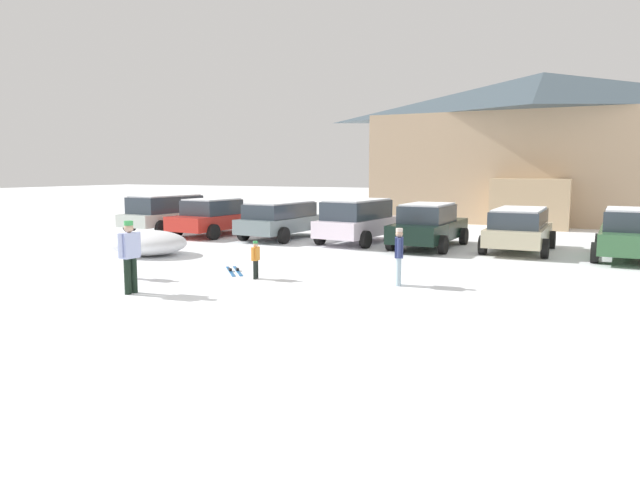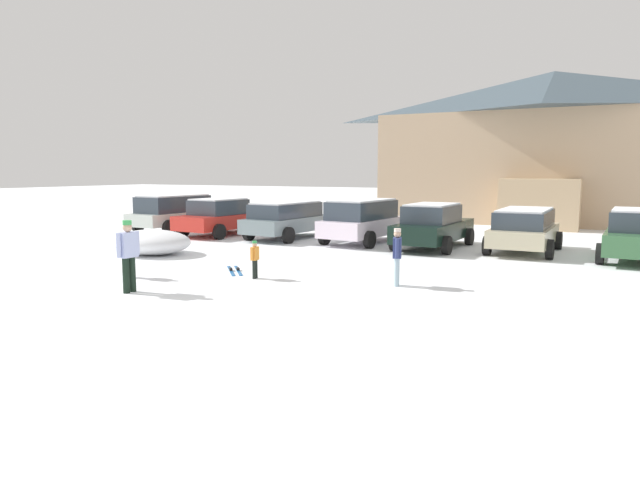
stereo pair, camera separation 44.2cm
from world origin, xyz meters
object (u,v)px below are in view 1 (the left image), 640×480
at_px(ski_lodge, 540,147).
at_px(parked_green_coupe, 630,234).
at_px(parked_black_sedan, 429,225).
at_px(skier_child_in_purple_jacket, 127,253).
at_px(skier_child_in_orange_jacket, 256,258).
at_px(parked_white_suv, 358,220).
at_px(parked_red_sedan, 214,217).
at_px(pair_of_skis, 234,271).
at_px(parked_beige_suv, 519,228).
at_px(skier_teen_in_navy_coat, 399,253).
at_px(plowed_snow_pile, 147,243).
at_px(parked_grey_wagon, 281,219).
at_px(skier_adult_in_blue_parka, 130,253).
at_px(parked_silver_wagon, 167,212).

relative_size(ski_lodge, parked_green_coupe, 3.99).
xyz_separation_m(ski_lodge, parked_black_sedan, (-2.49, -13.71, -3.29)).
distance_m(skier_child_in_purple_jacket, skier_child_in_orange_jacket, 3.34).
relative_size(parked_black_sedan, skier_child_in_orange_jacket, 4.67).
relative_size(ski_lodge, parked_white_suv, 4.25).
distance_m(parked_red_sedan, skier_child_in_purple_jacket, 9.93).
bearing_deg(pair_of_skis, parked_beige_suv, 48.94).
xyz_separation_m(ski_lodge, skier_teen_in_navy_coat, (-1.32, -20.77, -3.32)).
bearing_deg(skier_child_in_orange_jacket, plowed_snow_pile, 159.80).
relative_size(parked_grey_wagon, skier_adult_in_blue_parka, 2.60).
distance_m(parked_red_sedan, parked_beige_suv, 12.47).
xyz_separation_m(ski_lodge, pair_of_skis, (-6.05, -20.91, -4.09)).
bearing_deg(parked_red_sedan, skier_child_in_purple_jacket, -66.68).
bearing_deg(parked_silver_wagon, ski_lodge, 41.52).
height_order(parked_black_sedan, plowed_snow_pile, parked_black_sedan).
xyz_separation_m(ski_lodge, skier_child_in_orange_jacket, (-4.92, -21.57, -3.55)).
height_order(ski_lodge, parked_red_sedan, ski_lodge).
bearing_deg(parked_white_suv, parked_red_sedan, -177.09).
distance_m(parked_white_suv, plowed_snow_pile, 7.90).
bearing_deg(parked_beige_suv, parked_silver_wagon, 179.95).
bearing_deg(parked_grey_wagon, parked_black_sedan, -0.46).
bearing_deg(parked_green_coupe, skier_child_in_orange_jacket, -138.17).
height_order(parked_black_sedan, skier_child_in_orange_jacket, parked_black_sedan).
distance_m(skier_child_in_purple_jacket, skier_teen_in_navy_coat, 6.98).
xyz_separation_m(parked_red_sedan, pair_of_skis, (5.82, -7.05, -0.79)).
bearing_deg(parked_green_coupe, skier_child_in_purple_jacket, -141.87).
xyz_separation_m(parked_white_suv, plowed_snow_pile, (-5.10, -6.01, -0.50)).
relative_size(parked_grey_wagon, skier_child_in_orange_jacket, 4.39).
relative_size(ski_lodge, parked_grey_wagon, 4.13).
bearing_deg(plowed_snow_pile, parked_green_coupe, 22.31).
height_order(parked_silver_wagon, parked_white_suv, parked_white_suv).
bearing_deg(skier_adult_in_blue_parka, skier_teen_in_navy_coat, 34.42).
bearing_deg(skier_child_in_purple_jacket, skier_teen_in_navy_coat, 18.44).
xyz_separation_m(skier_child_in_orange_jacket, pair_of_skis, (-1.13, 0.66, -0.54)).
xyz_separation_m(skier_child_in_purple_jacket, pair_of_skis, (1.90, 2.06, -0.64)).
distance_m(skier_child_in_orange_jacket, skier_teen_in_navy_coat, 3.69).
bearing_deg(pair_of_skis, skier_adult_in_blue_parka, -97.89).
height_order(ski_lodge, skier_adult_in_blue_parka, ski_lodge).
relative_size(ski_lodge, parked_silver_wagon, 3.90).
xyz_separation_m(ski_lodge, skier_adult_in_blue_parka, (-6.52, -24.33, -3.17)).
bearing_deg(parked_white_suv, parked_black_sedan, -3.70).
distance_m(parked_grey_wagon, parked_black_sedan, 6.18).
xyz_separation_m(skier_adult_in_blue_parka, skier_teen_in_navy_coat, (5.20, 3.56, -0.15)).
relative_size(parked_beige_suv, skier_teen_in_navy_coat, 3.03).
distance_m(parked_green_coupe, skier_child_in_purple_jacket, 15.13).
distance_m(parked_silver_wagon, skier_teen_in_navy_coat, 15.59).
distance_m(parked_white_suv, parked_beige_suv, 5.93).
xyz_separation_m(parked_silver_wagon, skier_child_in_orange_jacket, (10.09, -8.29, -0.34)).
bearing_deg(skier_child_in_orange_jacket, skier_teen_in_navy_coat, 12.67).
xyz_separation_m(parked_silver_wagon, parked_white_suv, (9.66, -0.24, 0.01)).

